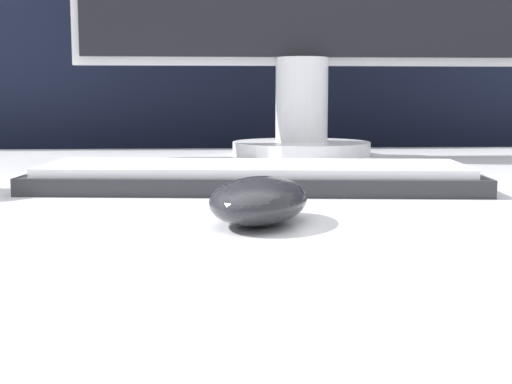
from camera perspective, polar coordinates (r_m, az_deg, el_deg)
partition_panel at (r=1.36m, az=0.92°, el=-1.15°), size 5.00×0.03×1.28m
computer_mouse_near at (r=0.49m, az=0.25°, el=-0.67°), size 0.10×0.12×0.03m
keyboard at (r=0.68m, az=-0.17°, el=1.24°), size 0.43×0.17×0.02m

